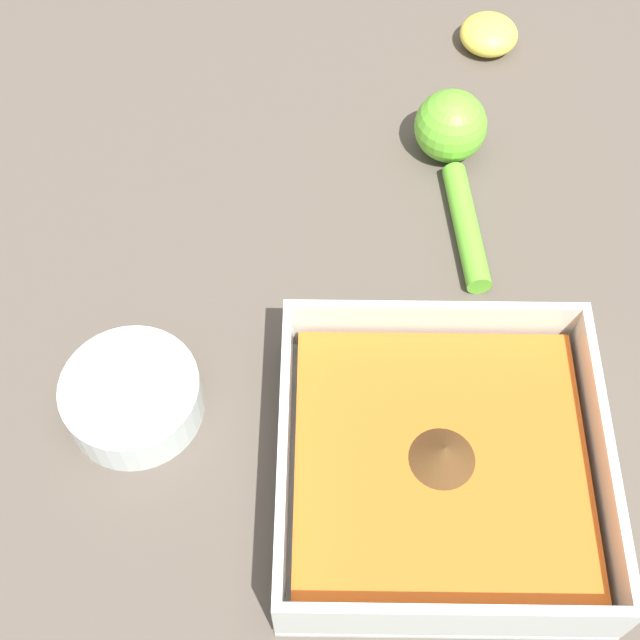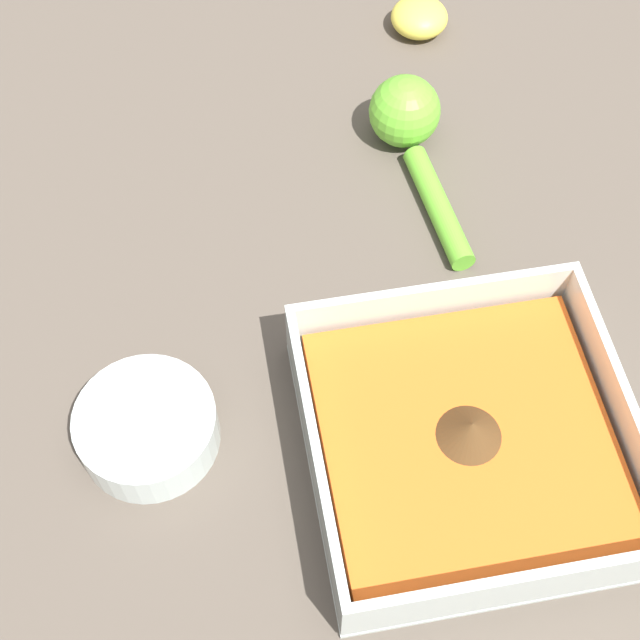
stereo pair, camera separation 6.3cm
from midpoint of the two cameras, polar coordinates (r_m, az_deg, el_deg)
name	(u,v)px [view 2 (the right image)]	position (r m, az deg, el deg)	size (l,w,h in m)	color
ground_plane	(479,444)	(0.62, 7.29, -8.12)	(4.00, 4.00, 0.00)	brown
square_dish	(466,444)	(0.60, 6.34, -8.12)	(0.21, 0.21, 0.06)	silver
spice_bowl	(148,429)	(0.62, -13.85, -7.01)	(0.10, 0.10, 0.03)	silver
lemon_squeezer	(410,127)	(0.75, 3.35, 12.09)	(0.06, 0.18, 0.06)	#6BC633
lemon_half	(419,17)	(0.87, 4.22, 18.63)	(0.05, 0.05, 0.03)	#EFDB4C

